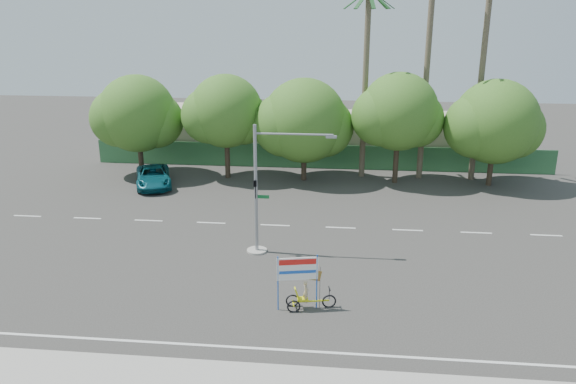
# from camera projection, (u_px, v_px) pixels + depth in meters

# --- Properties ---
(ground) EXTENTS (120.00, 120.00, 0.00)m
(ground) POSITION_uv_depth(u_px,v_px,m) (296.00, 288.00, 26.57)
(ground) COLOR #33302D
(ground) RESTS_ON ground
(fence) EXTENTS (38.00, 0.08, 2.00)m
(fence) POSITION_uv_depth(u_px,v_px,m) (319.00, 157.00, 46.63)
(fence) COLOR #336B3D
(fence) RESTS_ON ground
(building_left) EXTENTS (12.00, 8.00, 4.00)m
(building_left) POSITION_uv_depth(u_px,v_px,m) (213.00, 131.00, 51.56)
(building_left) COLOR beige
(building_left) RESTS_ON ground
(building_right) EXTENTS (14.00, 8.00, 3.60)m
(building_right) POSITION_uv_depth(u_px,v_px,m) (411.00, 138.00, 49.87)
(building_right) COLOR beige
(building_right) RESTS_ON ground
(tree_far_left) EXTENTS (7.14, 6.00, 7.96)m
(tree_far_left) POSITION_uv_depth(u_px,v_px,m) (137.00, 116.00, 43.54)
(tree_far_left) COLOR #473828
(tree_far_left) RESTS_ON ground
(tree_left) EXTENTS (6.66, 5.60, 8.07)m
(tree_left) POSITION_uv_depth(u_px,v_px,m) (225.00, 114.00, 42.77)
(tree_left) COLOR #473828
(tree_left) RESTS_ON ground
(tree_center) EXTENTS (7.62, 6.40, 7.85)m
(tree_center) POSITION_uv_depth(u_px,v_px,m) (304.00, 123.00, 42.36)
(tree_center) COLOR #473828
(tree_center) RESTS_ON ground
(tree_right) EXTENTS (6.90, 5.80, 8.36)m
(tree_right) POSITION_uv_depth(u_px,v_px,m) (398.00, 115.00, 41.45)
(tree_right) COLOR #473828
(tree_right) RESTS_ON ground
(tree_far_right) EXTENTS (7.38, 6.20, 7.94)m
(tree_far_right) POSITION_uv_depth(u_px,v_px,m) (495.00, 124.00, 40.95)
(tree_far_right) COLOR #473828
(tree_far_right) RESTS_ON ground
(palm_tall) EXTENTS (3.73, 3.79, 17.45)m
(palm_tall) POSITION_uv_depth(u_px,v_px,m) (429.00, 41.00, 41.07)
(palm_tall) COLOR #70604C
(palm_tall) RESTS_ON ground
(palm_mid) EXTENTS (3.73, 3.79, 15.45)m
(palm_mid) POSITION_uv_depth(u_px,v_px,m) (483.00, 56.00, 41.01)
(palm_mid) COLOR #70604C
(palm_mid) RESTS_ON ground
(palm_short) EXTENTS (3.73, 3.79, 14.45)m
(palm_short) POSITION_uv_depth(u_px,v_px,m) (366.00, 62.00, 42.00)
(palm_short) COLOR #70604C
(palm_short) RESTS_ON ground
(traffic_signal) EXTENTS (4.72, 1.10, 7.00)m
(traffic_signal) POSITION_uv_depth(u_px,v_px,m) (262.00, 201.00, 29.67)
(traffic_signal) COLOR gray
(traffic_signal) RESTS_ON ground
(trike_billboard) EXTENTS (2.58, 0.89, 2.58)m
(trike_billboard) POSITION_uv_depth(u_px,v_px,m) (303.00, 287.00, 24.38)
(trike_billboard) COLOR black
(trike_billboard) RESTS_ON ground
(pickup_truck) EXTENTS (4.13, 5.83, 1.48)m
(pickup_truck) POSITION_uv_depth(u_px,v_px,m) (153.00, 177.00, 41.89)
(pickup_truck) COLOR #0D515E
(pickup_truck) RESTS_ON ground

